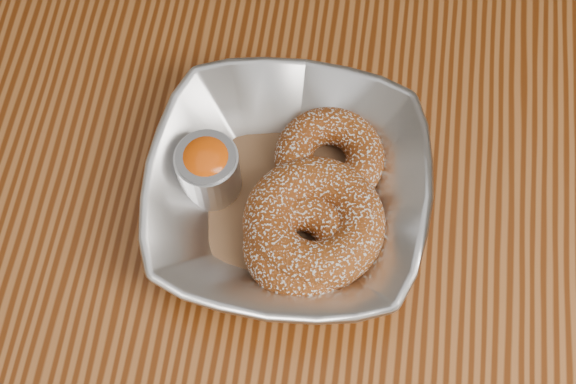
# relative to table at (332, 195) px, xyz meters

# --- Properties ---
(ground_plane) EXTENTS (4.00, 4.00, 0.00)m
(ground_plane) POSITION_rel_table_xyz_m (0.00, 0.00, -0.65)
(ground_plane) COLOR #565659
(ground_plane) RESTS_ON ground
(table) EXTENTS (1.20, 0.80, 0.75)m
(table) POSITION_rel_table_xyz_m (0.00, 0.00, 0.00)
(table) COLOR brown
(table) RESTS_ON ground_plane
(serving_bowl) EXTENTS (0.22, 0.22, 0.05)m
(serving_bowl) POSITION_rel_table_xyz_m (-0.03, -0.06, 0.13)
(serving_bowl) COLOR silver
(serving_bowl) RESTS_ON table
(parchment) EXTENTS (0.19, 0.19, 0.00)m
(parchment) POSITION_rel_table_xyz_m (-0.03, -0.06, 0.11)
(parchment) COLOR brown
(parchment) RESTS_ON table
(donut_back) EXTENTS (0.11, 0.11, 0.03)m
(donut_back) POSITION_rel_table_xyz_m (-0.01, -0.02, 0.12)
(donut_back) COLOR brown
(donut_back) RESTS_ON parchment
(donut_front) EXTENTS (0.11, 0.11, 0.03)m
(donut_front) POSITION_rel_table_xyz_m (-0.02, -0.10, 0.12)
(donut_front) COLOR brown
(donut_front) RESTS_ON parchment
(donut_extra) EXTENTS (0.12, 0.12, 0.04)m
(donut_extra) POSITION_rel_table_xyz_m (-0.01, -0.08, 0.13)
(donut_extra) COLOR brown
(donut_extra) RESTS_ON parchment
(ramekin) EXTENTS (0.05, 0.05, 0.05)m
(ramekin) POSITION_rel_table_xyz_m (-0.10, -0.05, 0.14)
(ramekin) COLOR silver
(ramekin) RESTS_ON table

